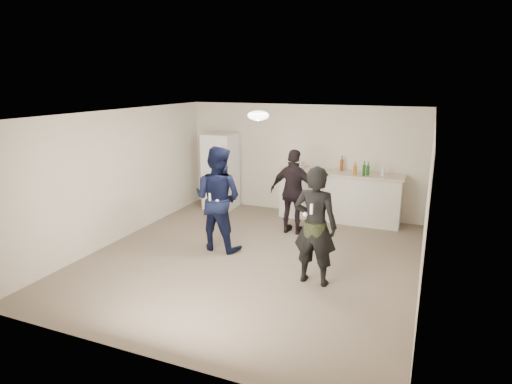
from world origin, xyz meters
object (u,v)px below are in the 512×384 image
at_px(counter, 339,197).
at_px(spectator, 294,192).
at_px(man, 218,199).
at_px(woman, 315,226).
at_px(fridge, 221,171).
at_px(shaker, 303,165).

relative_size(counter, spectator, 1.52).
distance_m(man, woman, 2.11).
bearing_deg(fridge, woman, -44.53).
bearing_deg(fridge, spectator, -26.36).
xyz_separation_m(counter, shaker, (-0.85, 0.01, 0.65)).
relative_size(fridge, man, 0.95).
bearing_deg(man, shaker, -106.33).
xyz_separation_m(counter, woman, (0.27, -3.16, 0.39)).
relative_size(counter, man, 1.37).
distance_m(shaker, man, 2.63).
distance_m(fridge, man, 2.66).
bearing_deg(shaker, woman, -70.53).
relative_size(shaker, woman, 0.09).
bearing_deg(shaker, spectator, -81.85).
height_order(counter, spectator, spectator).
relative_size(man, spectator, 1.11).
distance_m(shaker, woman, 3.37).
bearing_deg(woman, fridge, -40.31).
distance_m(counter, spectator, 1.38).
bearing_deg(woman, counter, -80.94).
distance_m(shaker, spectator, 1.22).
height_order(counter, fridge, fridge).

